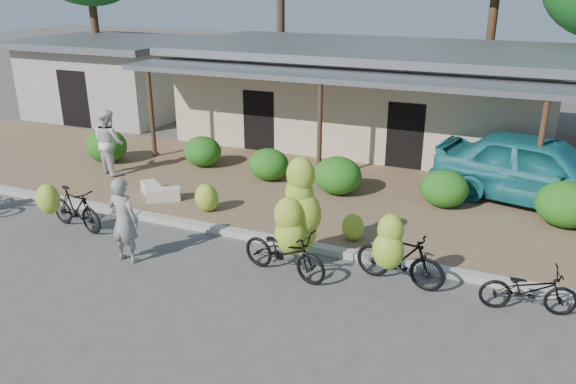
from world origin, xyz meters
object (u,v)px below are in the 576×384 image
at_px(sack_far, 151,188).
at_px(sack_near, 163,194).
at_px(teal_van, 540,170).
at_px(bike_center, 292,230).
at_px(bike_right, 397,255).
at_px(bike_far_right, 529,290).
at_px(vendor, 124,220).
at_px(bike_left, 71,207).
at_px(bystander, 109,142).

bearing_deg(sack_far, sack_near, -24.73).
xyz_separation_m(sack_near, teal_van, (8.82, 3.52, 0.73)).
distance_m(bike_center, bike_right, 2.07).
height_order(bike_right, sack_far, bike_right).
bearing_deg(teal_van, sack_near, 124.41).
height_order(bike_far_right, sack_near, bike_far_right).
distance_m(bike_far_right, sack_near, 8.90).
relative_size(bike_far_right, sack_far, 2.27).
xyz_separation_m(vendor, teal_van, (7.71, 6.41, 0.10)).
xyz_separation_m(bike_left, sack_far, (0.40, 2.44, -0.32)).
xyz_separation_m(bike_right, sack_near, (-6.44, 1.79, -0.40)).
relative_size(sack_far, bystander, 0.40).
bearing_deg(sack_near, bystander, 155.24).
bearing_deg(bike_right, sack_far, 82.65).
height_order(bike_far_right, teal_van, teal_van).
distance_m(bike_far_right, teal_van, 5.27).
distance_m(bike_right, bike_far_right, 2.30).
bearing_deg(teal_van, bike_far_right, -168.29).
xyz_separation_m(sack_near, vendor, (1.11, -2.89, 0.63)).
relative_size(bike_center, teal_van, 0.44).
xyz_separation_m(bike_right, teal_van, (2.38, 5.31, 0.33)).
bearing_deg(bike_center, sack_near, 78.29).
xyz_separation_m(bike_left, teal_van, (9.79, 5.69, 0.42)).
bearing_deg(sack_near, sack_far, 155.27).
distance_m(bike_center, teal_van, 7.02).
relative_size(bike_left, bike_right, 0.95).
relative_size(sack_near, sack_far, 1.13).
bearing_deg(sack_far, teal_van, 19.11).
bearing_deg(sack_near, bike_right, -15.53).
bearing_deg(bystander, vendor, 153.90).
distance_m(bike_left, bystander, 3.81).
height_order(bike_center, sack_near, bike_center).
xyz_separation_m(sack_far, teal_van, (9.39, 3.25, 0.74)).
bearing_deg(bystander, sack_far, 176.76).
relative_size(bike_left, vendor, 0.96).
bearing_deg(sack_near, teal_van, 21.74).
bearing_deg(bike_center, sack_far, 78.16).
bearing_deg(bike_center, bike_left, 104.65).
relative_size(bike_left, sack_near, 2.03).
height_order(sack_near, bystander, bystander).
distance_m(bike_right, sack_near, 6.70).
height_order(bike_center, bike_far_right, bike_center).
height_order(bike_left, vendor, vendor).
xyz_separation_m(bike_far_right, vendor, (-7.62, -1.17, 0.48)).
xyz_separation_m(bike_center, sack_far, (-4.95, 2.18, -0.60)).
height_order(bike_right, teal_van, teal_van).
bearing_deg(vendor, sack_near, -68.41).
height_order(sack_near, vendor, vendor).
height_order(bike_right, bystander, bystander).
bearing_deg(teal_van, bike_left, 132.82).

